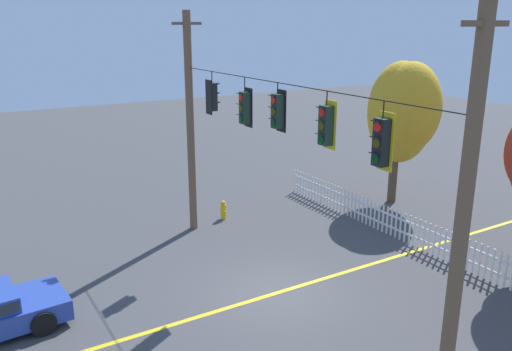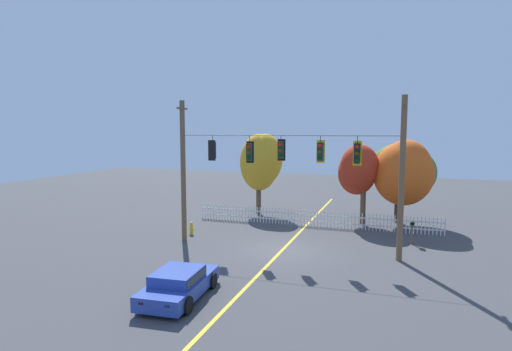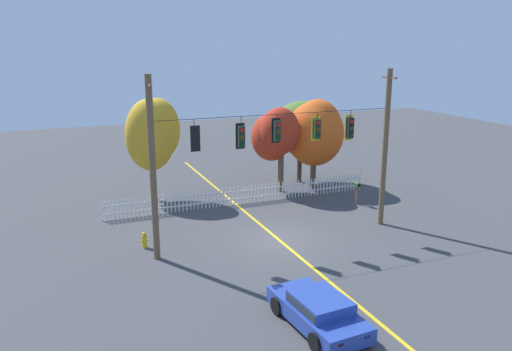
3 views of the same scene
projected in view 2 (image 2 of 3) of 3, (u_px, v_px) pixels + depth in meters
The scene contains 16 objects.
ground at pixel (283, 250), 22.70m from camera, with size 80.00×80.00×0.00m, color #424244.
lane_centerline_stripe at pixel (283, 250), 22.70m from camera, with size 0.16×36.00×0.01m, color gold.
signal_support_span at pixel (283, 174), 22.26m from camera, with size 12.20×1.10×8.12m.
traffic_signal_northbound_primary at pixel (213, 150), 23.42m from camera, with size 0.43×0.38×1.40m.
traffic_signal_eastbound_side at pixel (249, 152), 22.76m from camera, with size 0.43×0.38×1.50m.
traffic_signal_northbound_secondary at pixel (281, 150), 22.18m from camera, with size 0.43×0.38×1.34m.
traffic_signal_southbound_primary at pixel (320, 151), 21.52m from camera, with size 0.43×0.38×1.40m.
traffic_signal_westbound_side at pixel (357, 153), 20.94m from camera, with size 0.43×0.38×1.49m.
white_picket_fence at pixel (313, 218), 28.17m from camera, with size 16.40×0.06×1.10m.
autumn_maple_near_fence at pixel (262, 161), 32.13m from camera, with size 3.31×2.59×6.19m.
autumn_maple_mid at pixel (358, 170), 28.45m from camera, with size 2.80×3.14×5.51m.
autumn_oak_far_east at pixel (403, 170), 28.85m from camera, with size 4.34×4.16×5.57m.
autumn_maple_far_west at pixel (404, 172), 27.64m from camera, with size 3.88×3.54×5.83m.
parked_car at pixel (179, 283), 16.04m from camera, with size 2.18×4.18×1.15m.
fire_hydrant at pixel (191, 228), 26.01m from camera, with size 0.38×0.22×0.78m.
roadside_mailbox at pixel (412, 225), 23.65m from camera, with size 0.25×0.44×1.38m.
Camera 2 is at (5.70, -21.45, 6.40)m, focal length 29.44 mm.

